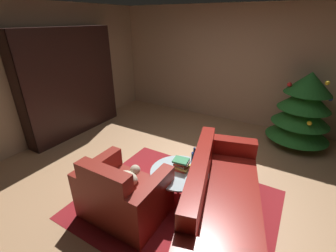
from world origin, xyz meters
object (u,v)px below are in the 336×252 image
object	(u,v)px
bookshelf_unit	(76,84)
decorated_tree	(303,110)
couch_red	(220,202)
book_stack_on_table	(181,164)
coffee_table	(179,174)
bottle_on_table	(194,160)
armchair_red	(123,195)

from	to	relation	value
bookshelf_unit	decorated_tree	world-z (taller)	bookshelf_unit
couch_red	book_stack_on_table	size ratio (longest dim) A/B	10.03
coffee_table	couch_red	bearing A→B (deg)	-9.29
bottle_on_table	decorated_tree	xyz separation A→B (m)	(1.14, 2.32, 0.15)
coffee_table	bottle_on_table	world-z (taller)	bottle_on_table
decorated_tree	armchair_red	bearing A→B (deg)	-119.33
armchair_red	book_stack_on_table	distance (m)	0.82
book_stack_on_table	armchair_red	bearing A→B (deg)	-126.05
bookshelf_unit	bottle_on_table	distance (m)	3.13
bottle_on_table	decorated_tree	distance (m)	2.58
armchair_red	decorated_tree	distance (m)	3.55
bookshelf_unit	decorated_tree	bearing A→B (deg)	21.16
bookshelf_unit	armchair_red	distance (m)	2.92
couch_red	coffee_table	world-z (taller)	couch_red
bookshelf_unit	couch_red	size ratio (longest dim) A/B	0.96
book_stack_on_table	bottle_on_table	world-z (taller)	bottle_on_table
coffee_table	decorated_tree	distance (m)	2.80
book_stack_on_table	bookshelf_unit	bearing A→B (deg)	163.97
bookshelf_unit	couch_red	world-z (taller)	bookshelf_unit
bookshelf_unit	armchair_red	bearing A→B (deg)	-31.26
coffee_table	book_stack_on_table	world-z (taller)	book_stack_on_table
book_stack_on_table	couch_red	bearing A→B (deg)	-14.33
couch_red	decorated_tree	size ratio (longest dim) A/B	1.56
armchair_red	couch_red	xyz separation A→B (m)	(1.07, 0.49, -0.00)
decorated_tree	couch_red	bearing A→B (deg)	-104.30
coffee_table	bookshelf_unit	bearing A→B (deg)	162.98
bookshelf_unit	book_stack_on_table	size ratio (longest dim) A/B	9.58
bookshelf_unit	couch_red	xyz separation A→B (m)	(3.49, -0.98, -0.72)
bookshelf_unit	book_stack_on_table	bearing A→B (deg)	-16.03
coffee_table	bottle_on_table	xyz separation A→B (m)	(0.12, 0.17, 0.16)
couch_red	coffee_table	size ratio (longest dim) A/B	2.90
book_stack_on_table	decorated_tree	xyz separation A→B (m)	(1.26, 2.43, 0.19)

